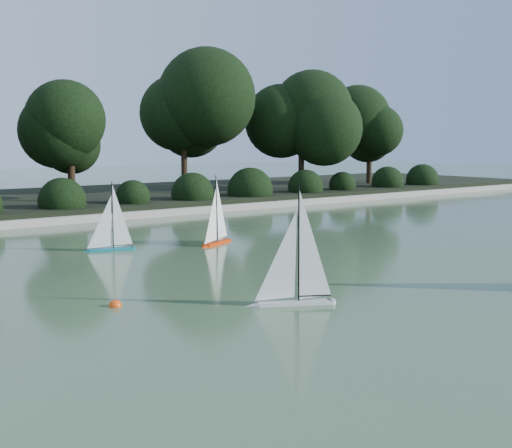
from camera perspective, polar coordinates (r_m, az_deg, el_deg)
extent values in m
plane|color=#2E4429|center=(8.23, 6.57, -6.45)|extent=(80.00, 80.00, 0.00)
cube|color=gray|center=(15.90, -16.26, 0.37)|extent=(40.00, 0.35, 0.18)
cube|color=black|center=(19.67, -20.38, 1.69)|extent=(40.00, 8.00, 0.30)
cylinder|color=black|center=(18.43, -16.05, 3.01)|extent=(0.20, 0.20, 1.26)
sphere|color=black|center=(18.39, -16.23, 7.91)|extent=(2.10, 2.10, 2.10)
cylinder|color=black|center=(20.78, -6.38, 4.37)|extent=(0.20, 0.20, 1.73)
sphere|color=black|center=(20.77, -6.47, 10.23)|extent=(2.80, 2.80, 2.80)
cylinder|color=black|center=(22.22, 4.03, 4.27)|extent=(0.20, 0.20, 1.48)
sphere|color=black|center=(22.20, 4.08, 9.10)|extent=(2.52, 2.52, 2.52)
cylinder|color=black|center=(25.43, 10.00, 4.50)|extent=(0.20, 0.20, 1.40)
sphere|color=black|center=(25.40, 10.09, 8.36)|extent=(2.24, 2.24, 2.24)
sphere|color=black|center=(16.70, -17.40, 1.90)|extent=(1.10, 1.10, 1.10)
sphere|color=black|center=(17.46, -11.20, 2.33)|extent=(1.10, 1.10, 1.10)
sphere|color=black|center=(18.41, -5.58, 2.70)|extent=(1.10, 1.10, 1.10)
sphere|color=black|center=(19.52, -0.54, 3.00)|extent=(1.10, 1.10, 1.10)
sphere|color=black|center=(20.76, 3.92, 3.25)|extent=(1.10, 1.10, 1.10)
sphere|color=black|center=(22.11, 7.86, 3.46)|extent=(1.10, 1.10, 1.10)
sphere|color=black|center=(23.56, 11.33, 3.63)|extent=(1.10, 1.10, 1.10)
sphere|color=black|center=(25.08, 14.40, 3.76)|extent=(1.10, 1.10, 1.10)
cube|color=silver|center=(7.81, 3.49, -6.83)|extent=(0.88, 0.58, 0.09)
cone|color=silver|center=(7.72, -0.32, -7.00)|extent=(0.24, 0.24, 0.18)
cylinder|color=silver|center=(7.92, 6.69, -6.67)|extent=(0.15, 0.15, 0.09)
cylinder|color=black|center=(7.67, 3.86, -1.44)|extent=(0.02, 0.02, 1.39)
cylinder|color=black|center=(7.84, 5.24, -6.05)|extent=(0.37, 0.20, 0.01)
cube|color=#ED2F00|center=(12.29, -3.50, -1.58)|extent=(0.81, 0.51, 0.08)
cone|color=#ED2F00|center=(11.89, -4.66, -1.91)|extent=(0.22, 0.22, 0.16)
cylinder|color=#ED2F00|center=(12.64, -2.56, -1.32)|extent=(0.13, 0.13, 0.08)
cylinder|color=black|center=(12.24, -3.43, 1.57)|extent=(0.02, 0.02, 1.27)
cylinder|color=black|center=(12.46, -2.99, -1.03)|extent=(0.34, 0.18, 0.01)
cube|color=#0C707D|center=(11.84, -12.73, -2.11)|extent=(0.79, 0.37, 0.08)
cone|color=#0C707D|center=(11.80, -14.89, -2.22)|extent=(0.19, 0.19, 0.15)
cylinder|color=#0C707D|center=(11.90, -10.88, -2.02)|extent=(0.12, 0.12, 0.08)
cylinder|color=black|center=(11.76, -12.63, 0.97)|extent=(0.02, 0.02, 1.20)
cylinder|color=black|center=(11.86, -11.74, -1.66)|extent=(0.34, 0.12, 0.01)
sphere|color=#E4440C|center=(7.91, -12.40, -7.15)|extent=(0.16, 0.16, 0.16)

